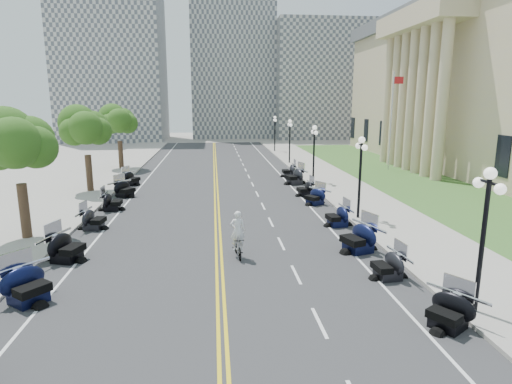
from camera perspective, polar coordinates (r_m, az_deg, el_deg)
name	(u,v)px	position (r m, az deg, el deg)	size (l,w,h in m)	color
ground	(218,246)	(21.80, -5.02, -7.16)	(160.00, 160.00, 0.00)	gray
road	(217,201)	(31.42, -5.28, -1.17)	(16.00, 90.00, 0.01)	#333335
centerline_yellow_a	(215,201)	(31.42, -5.50, -1.16)	(0.12, 90.00, 0.00)	yellow
centerline_yellow_b	(218,201)	(31.42, -5.06, -1.15)	(0.12, 90.00, 0.00)	yellow
edge_line_north	(303,199)	(32.09, 6.22, -0.89)	(0.12, 90.00, 0.00)	white
edge_line_south	(127,203)	(32.03, -16.81, -1.37)	(0.12, 90.00, 0.00)	white
lane_dash_4	(319,322)	(14.86, 8.44, -16.82)	(0.12, 2.00, 0.00)	white
lane_dash_5	(296,274)	(18.37, 5.37, -10.89)	(0.12, 2.00, 0.00)	white
lane_dash_6	(281,244)	(22.05, 3.38, -6.87)	(0.12, 2.00, 0.00)	white
lane_dash_7	(271,222)	(25.83, 1.98, -4.02)	(0.12, 2.00, 0.00)	white
lane_dash_8	(263,206)	(29.66, 0.95, -1.89)	(0.12, 2.00, 0.00)	white
lane_dash_9	(257,194)	(33.54, 0.16, -0.26)	(0.12, 2.00, 0.00)	white
lane_dash_10	(253,184)	(37.43, -0.46, 1.04)	(0.12, 2.00, 0.00)	white
lane_dash_11	(249,176)	(41.35, -0.97, 2.09)	(0.12, 2.00, 0.00)	white
lane_dash_12	(246,170)	(45.29, -1.39, 2.96)	(0.12, 2.00, 0.00)	white
lane_dash_13	(243,164)	(49.23, -1.75, 3.69)	(0.12, 2.00, 0.00)	white
lane_dash_14	(241,160)	(53.18, -2.05, 4.31)	(0.12, 2.00, 0.00)	white
lane_dash_15	(239,156)	(57.14, -2.31, 4.85)	(0.12, 2.00, 0.00)	white
lane_dash_16	(237,152)	(61.11, -2.54, 5.31)	(0.12, 2.00, 0.00)	white
lane_dash_17	(236,149)	(65.07, -2.74, 5.72)	(0.12, 2.00, 0.00)	white
lane_dash_18	(234,146)	(69.05, -2.91, 6.09)	(0.12, 2.00, 0.00)	white
lane_dash_19	(233,144)	(73.02, -3.07, 6.41)	(0.12, 2.00, 0.00)	white
sidewalk_north	(356,197)	(33.16, 13.17, -0.61)	(5.00, 90.00, 0.15)	#9E9991
sidewalk_south	(68,203)	(33.06, -23.80, -1.37)	(5.00, 90.00, 0.15)	#9E9991
lawn	(400,177)	(43.03, 18.61, 1.90)	(9.00, 60.00, 0.10)	#356023
distant_block_a	(113,68)	(84.70, -18.55, 15.40)	(18.00, 14.00, 26.00)	gray
distant_block_b	(232,61)	(89.04, -3.16, 17.08)	(16.00, 12.00, 30.00)	gray
distant_block_c	(324,81)	(88.50, 9.08, 14.38)	(20.00, 14.00, 22.00)	gray
street_lamp_1	(482,242)	(16.00, 27.95, -5.94)	(0.50, 1.20, 4.90)	black
street_lamp_2	(360,178)	(26.50, 13.68, 1.80)	(0.50, 1.20, 4.90)	black
street_lamp_3	(314,154)	(37.90, 7.72, 5.03)	(0.50, 1.20, 4.90)	black
street_lamp_4	(290,141)	(49.59, 4.51, 6.73)	(0.50, 1.20, 4.90)	black
street_lamp_5	(275,134)	(61.39, 2.52, 7.77)	(0.50, 1.20, 4.90)	black
flagpole	(391,123)	(46.35, 17.57, 8.82)	(1.10, 0.20, 10.00)	silver
tree_2	(17,150)	(24.76, -29.22, 4.95)	(4.80, 4.80, 9.20)	#235619
tree_3	(86,133)	(36.05, -21.74, 7.37)	(4.80, 4.80, 9.20)	#235619
tree_4	(119,124)	(47.68, -17.83, 8.58)	(4.80, 4.80, 9.20)	#235619
motorcycle_n_3	(449,309)	(15.42, 24.35, -14.07)	(1.84, 1.84, 1.29)	black
motorcycle_n_4	(388,264)	(18.52, 17.22, -9.16)	(1.79, 1.79, 1.25)	black
motorcycle_n_5	(358,236)	(21.26, 13.50, -5.78)	(2.19, 2.19, 1.53)	black
motorcycle_n_6	(338,215)	(25.33, 10.85, -3.04)	(1.87, 1.87, 1.31)	black
motorcycle_n_7	(315,196)	(30.31, 7.86, -0.48)	(1.83, 1.83, 1.28)	black
motorcycle_n_8	(305,188)	(32.95, 6.61, 0.54)	(1.80, 1.80, 1.26)	black
motorcycle_n_9	(295,175)	(37.54, 5.16, 2.21)	(2.21, 2.21, 1.55)	black
motorcycle_n_10	(289,170)	(41.15, 4.43, 2.96)	(1.96, 1.96, 1.37)	black
motorcycle_s_4	(27,283)	(17.71, -28.23, -10.68)	(2.13, 2.13, 1.49)	black
motorcycle_s_5	(66,246)	(21.34, -24.00, -6.56)	(2.09, 2.09, 1.46)	black
motorcycle_s_6	(93,218)	(25.95, -20.89, -3.29)	(1.86, 1.86, 1.30)	black
motorcycle_s_7	(112,201)	(29.97, -18.66, -1.11)	(1.90, 1.90, 1.33)	black
motorcycle_s_8	(125,188)	(33.90, -17.11, 0.50)	(1.96, 1.96, 1.37)	black
motorcycle_s_9	(131,178)	(38.53, -16.30, 1.85)	(1.88, 1.88, 1.32)	black
bicycle	(238,247)	(20.03, -2.45, -7.36)	(0.47, 1.67, 1.01)	#A51414
cyclist_rider	(237,217)	(19.60, -2.48, -3.36)	(0.69, 0.45, 1.90)	white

